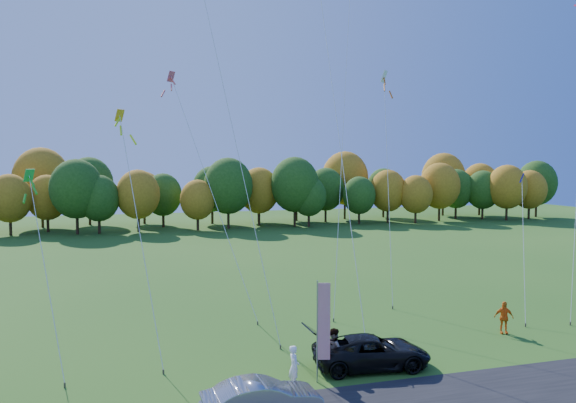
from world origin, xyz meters
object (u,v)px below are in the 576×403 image
object	(u,v)px
silver_sedan	(262,400)
feather_flag	(322,320)
black_suv	(372,352)
person_east	(504,317)

from	to	relation	value
silver_sedan	feather_flag	distance (m)	4.45
black_suv	silver_sedan	xyz separation A→B (m)	(-5.79, -3.44, -0.01)
silver_sedan	person_east	distance (m)	15.74
black_suv	feather_flag	world-z (taller)	feather_flag
person_east	silver_sedan	bearing A→B (deg)	-137.28
person_east	feather_flag	size ratio (longest dim) A/B	0.41
black_suv	person_east	distance (m)	9.14
silver_sedan	black_suv	bearing A→B (deg)	-61.57
black_suv	person_east	world-z (taller)	person_east
feather_flag	person_east	bearing A→B (deg)	16.90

